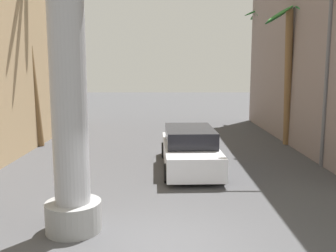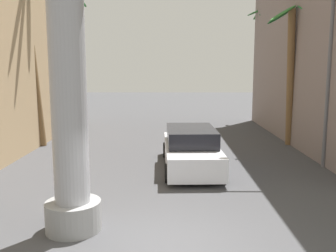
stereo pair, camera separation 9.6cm
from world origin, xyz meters
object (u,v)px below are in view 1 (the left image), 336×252
object	(u,v)px
car_lead	(191,149)
palm_tree_far_right	(260,56)
street_lamp	(321,43)
palm_tree_far_left	(74,45)
palm_tree_mid_left	(31,32)
neon_sign_pole	(67,19)
palm_tree_mid_right	(291,59)

from	to	relation	value
car_lead	palm_tree_far_right	bearing A→B (deg)	66.62
street_lamp	car_lead	world-z (taller)	street_lamp
palm_tree_far_left	palm_tree_mid_left	bearing A→B (deg)	-91.10
neon_sign_pole	car_lead	bearing A→B (deg)	61.67
street_lamp	palm_tree_mid_right	xyz separation A→B (m)	(0.27, 4.22, -0.51)
neon_sign_pole	palm_tree_mid_left	xyz separation A→B (m)	(-4.23, 9.48, 0.65)
palm_tree_far_right	palm_tree_mid_right	distance (m)	8.62
neon_sign_pole	palm_tree_mid_left	bearing A→B (deg)	114.04
neon_sign_pole	street_lamp	distance (m)	9.84
neon_sign_pole	palm_tree_mid_left	distance (m)	10.40
neon_sign_pole	palm_tree_far_right	xyz separation A→B (m)	(8.68, 18.69, -0.15)
palm_tree_far_right	palm_tree_mid_left	size ratio (longest dim) A/B	0.91
palm_tree_far_right	palm_tree_mid_left	distance (m)	15.88
street_lamp	neon_sign_pole	bearing A→B (deg)	-143.22
street_lamp	palm_tree_mid_right	bearing A→B (deg)	86.27
neon_sign_pole	palm_tree_far_left	xyz separation A→B (m)	(-4.09, 16.80, 0.51)
palm_tree_far_right	palm_tree_mid_right	world-z (taller)	palm_tree_far_right
neon_sign_pole	street_lamp	xyz separation A→B (m)	(7.88, 5.89, -0.09)
palm_tree_mid_right	palm_tree_mid_left	xyz separation A→B (m)	(-12.38, -0.63, 1.25)
street_lamp	palm_tree_far_right	world-z (taller)	palm_tree_far_right
street_lamp	car_lead	xyz separation A→B (m)	(-4.84, -0.26, -4.00)
neon_sign_pole	palm_tree_mid_right	size ratio (longest dim) A/B	1.61
palm_tree_far_right	palm_tree_far_left	xyz separation A→B (m)	(-12.77, -1.89, 0.66)
car_lead	palm_tree_far_left	bearing A→B (deg)	122.53
palm_tree_mid_right	palm_tree_far_right	bearing A→B (deg)	86.46
palm_tree_far_left	palm_tree_far_right	bearing A→B (deg)	8.41
neon_sign_pole	palm_tree_mid_right	xyz separation A→B (m)	(8.15, 10.10, -0.60)
neon_sign_pole	palm_tree_far_right	world-z (taller)	neon_sign_pole
car_lead	palm_tree_far_right	xyz separation A→B (m)	(5.65, 13.06, 3.95)
car_lead	palm_tree_far_right	distance (m)	14.77
neon_sign_pole	palm_tree_far_left	size ratio (longest dim) A/B	1.26
car_lead	palm_tree_mid_right	world-z (taller)	palm_tree_mid_right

